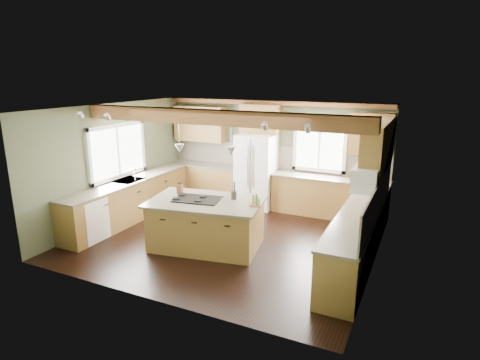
% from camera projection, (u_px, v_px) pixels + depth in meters
% --- Properties ---
extents(floor, '(5.60, 5.60, 0.00)m').
position_uv_depth(floor, '(228.00, 238.00, 8.07)').
color(floor, black).
rests_on(floor, ground).
extents(ceiling, '(5.60, 5.60, 0.00)m').
position_uv_depth(ceiling, '(227.00, 108.00, 7.40)').
color(ceiling, silver).
rests_on(ceiling, wall_back).
extents(wall_back, '(5.60, 0.00, 5.60)m').
position_uv_depth(wall_back, '(274.00, 153.00, 9.92)').
color(wall_back, '#4F553C').
rests_on(wall_back, ground).
extents(wall_left, '(0.00, 5.00, 5.00)m').
position_uv_depth(wall_left, '(116.00, 163.00, 8.90)').
color(wall_left, '#4F553C').
rests_on(wall_left, ground).
extents(wall_right, '(0.00, 5.00, 5.00)m').
position_uv_depth(wall_right, '(379.00, 194.00, 6.58)').
color(wall_right, '#4F553C').
rests_on(wall_right, ground).
extents(ceiling_beam, '(5.55, 0.26, 0.26)m').
position_uv_depth(ceiling_beam, '(214.00, 117.00, 7.00)').
color(ceiling_beam, '#502F17').
rests_on(ceiling_beam, ceiling).
extents(soffit_trim, '(5.55, 0.20, 0.10)m').
position_uv_depth(soffit_trim, '(273.00, 103.00, 9.52)').
color(soffit_trim, '#502F17').
rests_on(soffit_trim, ceiling).
extents(backsplash_back, '(5.58, 0.03, 0.58)m').
position_uv_depth(backsplash_back, '(273.00, 157.00, 9.93)').
color(backsplash_back, brown).
rests_on(backsplash_back, wall_back).
extents(backsplash_right, '(0.03, 3.70, 0.58)m').
position_uv_depth(backsplash_right, '(378.00, 198.00, 6.65)').
color(backsplash_right, brown).
rests_on(backsplash_right, wall_right).
extents(base_cab_back_left, '(2.02, 0.60, 0.88)m').
position_uv_depth(base_cab_back_left, '(206.00, 182.00, 10.62)').
color(base_cab_back_left, brown).
rests_on(base_cab_back_left, floor).
extents(counter_back_left, '(2.06, 0.64, 0.04)m').
position_uv_depth(counter_back_left, '(205.00, 165.00, 10.50)').
color(counter_back_left, '#433C31').
rests_on(counter_back_left, base_cab_back_left).
extents(base_cab_back_right, '(2.62, 0.60, 0.88)m').
position_uv_depth(base_cab_back_right, '(329.00, 197.00, 9.26)').
color(base_cab_back_right, brown).
rests_on(base_cab_back_right, floor).
extents(counter_back_right, '(2.66, 0.64, 0.04)m').
position_uv_depth(counter_back_right, '(330.00, 178.00, 9.14)').
color(counter_back_right, '#433C31').
rests_on(counter_back_right, base_cab_back_right).
extents(base_cab_left, '(0.60, 3.70, 0.88)m').
position_uv_depth(base_cab_left, '(130.00, 201.00, 9.04)').
color(base_cab_left, brown).
rests_on(base_cab_left, floor).
extents(counter_left, '(0.64, 3.74, 0.04)m').
position_uv_depth(counter_left, '(129.00, 181.00, 8.92)').
color(counter_left, '#433C31').
rests_on(counter_left, base_cab_left).
extents(base_cab_right, '(0.60, 3.70, 0.88)m').
position_uv_depth(base_cab_right, '(357.00, 238.00, 6.96)').
color(base_cab_right, brown).
rests_on(base_cab_right, floor).
extents(counter_right, '(0.64, 3.74, 0.04)m').
position_uv_depth(counter_right, '(359.00, 213.00, 6.85)').
color(counter_right, '#433C31').
rests_on(counter_right, base_cab_right).
extents(upper_cab_back_left, '(1.40, 0.35, 0.90)m').
position_uv_depth(upper_cab_back_left, '(200.00, 124.00, 10.43)').
color(upper_cab_back_left, brown).
rests_on(upper_cab_back_left, wall_back).
extents(upper_cab_over_fridge, '(0.96, 0.35, 0.70)m').
position_uv_depth(upper_cab_over_fridge, '(260.00, 119.00, 9.67)').
color(upper_cab_over_fridge, brown).
rests_on(upper_cab_over_fridge, wall_back).
extents(upper_cab_right, '(0.35, 2.20, 0.90)m').
position_uv_depth(upper_cab_right, '(379.00, 145.00, 7.27)').
color(upper_cab_right, brown).
rests_on(upper_cab_right, wall_right).
extents(upper_cab_back_corner, '(0.90, 0.35, 0.90)m').
position_uv_depth(upper_cab_back_corner, '(371.00, 134.00, 8.65)').
color(upper_cab_back_corner, brown).
rests_on(upper_cab_back_corner, wall_back).
extents(window_left, '(0.04, 1.60, 1.05)m').
position_uv_depth(window_left, '(117.00, 151.00, 8.87)').
color(window_left, white).
rests_on(window_left, wall_left).
extents(window_back, '(1.10, 0.04, 1.00)m').
position_uv_depth(window_back, '(320.00, 147.00, 9.36)').
color(window_back, white).
rests_on(window_back, wall_back).
extents(sink, '(0.50, 0.65, 0.03)m').
position_uv_depth(sink, '(129.00, 181.00, 8.92)').
color(sink, '#262628').
rests_on(sink, counter_left).
extents(faucet, '(0.02, 0.02, 0.28)m').
position_uv_depth(faucet, '(135.00, 175.00, 8.81)').
color(faucet, '#B2B2B7').
rests_on(faucet, sink).
extents(dishwasher, '(0.60, 0.60, 0.84)m').
position_uv_depth(dishwasher, '(87.00, 219.00, 7.90)').
color(dishwasher, white).
rests_on(dishwasher, floor).
extents(oven, '(0.60, 0.72, 0.84)m').
position_uv_depth(oven, '(341.00, 271.00, 5.84)').
color(oven, white).
rests_on(oven, floor).
extents(microwave, '(0.40, 0.70, 0.38)m').
position_uv_depth(microwave, '(366.00, 178.00, 6.56)').
color(microwave, white).
rests_on(microwave, wall_right).
extents(pendant_left, '(0.18, 0.18, 0.16)m').
position_uv_depth(pendant_left, '(180.00, 148.00, 7.36)').
color(pendant_left, '#B2B2B7').
rests_on(pendant_left, ceiling).
extents(pendant_right, '(0.18, 0.18, 0.16)m').
position_uv_depth(pendant_right, '(231.00, 151.00, 7.11)').
color(pendant_right, '#B2B2B7').
rests_on(pendant_right, ceiling).
extents(refrigerator, '(0.90, 0.74, 1.80)m').
position_uv_depth(refrigerator, '(256.00, 171.00, 9.82)').
color(refrigerator, white).
rests_on(refrigerator, floor).
extents(island, '(2.15, 1.53, 0.88)m').
position_uv_depth(island, '(207.00, 224.00, 7.60)').
color(island, brown).
rests_on(island, floor).
extents(island_top, '(2.30, 1.68, 0.04)m').
position_uv_depth(island_top, '(206.00, 201.00, 7.49)').
color(island_top, '#433C31').
rests_on(island_top, island).
extents(cooktop, '(0.94, 0.71, 0.02)m').
position_uv_depth(cooktop, '(198.00, 199.00, 7.52)').
color(cooktop, black).
rests_on(cooktop, island_top).
extents(knife_block, '(0.11, 0.08, 0.18)m').
position_uv_depth(knife_block, '(180.00, 189.00, 7.89)').
color(knife_block, brown).
rests_on(knife_block, island_top).
extents(utensil_crock, '(0.12, 0.12, 0.15)m').
position_uv_depth(utensil_crock, '(234.00, 195.00, 7.54)').
color(utensil_crock, '#3C3730').
rests_on(utensil_crock, island_top).
extents(bottle_tray, '(0.28, 0.28, 0.21)m').
position_uv_depth(bottle_tray, '(255.00, 200.00, 7.17)').
color(bottle_tray, brown).
rests_on(bottle_tray, island_top).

